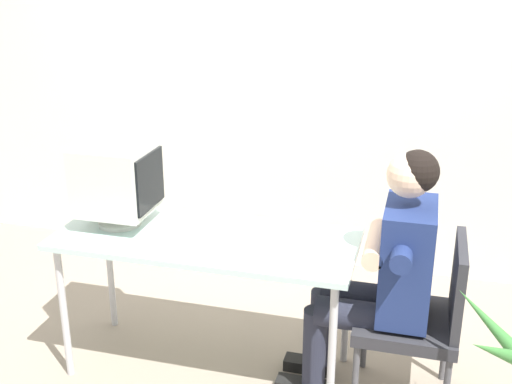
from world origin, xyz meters
The scene contains 7 objects.
ground_plane centered at (0.00, 0.00, 0.00)m, with size 12.00×12.00×0.00m, color gray.
wall_back centered at (0.30, 1.40, 1.50)m, with size 8.00×0.10×3.00m, color silver.
desk centered at (0.00, 0.00, 0.68)m, with size 1.44×0.60×0.74m.
crt_monitor centered at (-0.46, 0.03, 0.97)m, with size 0.35×0.34×0.41m.
keyboard centered at (-0.11, 0.03, 0.75)m, with size 0.20×0.44×0.03m.
office_chair centered at (1.02, 0.02, 0.47)m, with size 0.45×0.45×0.83m.
person_seated centered at (0.84, 0.02, 0.67)m, with size 0.68×0.58×1.23m.
Camera 1 is at (0.97, -2.63, 2.00)m, focal length 45.07 mm.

